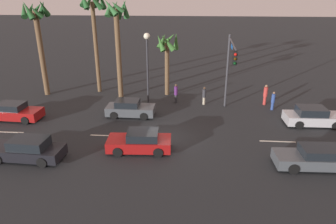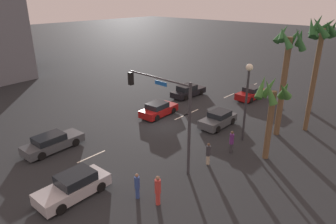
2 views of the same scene
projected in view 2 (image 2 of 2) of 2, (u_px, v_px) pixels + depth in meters
The scene contains 22 objects.
ground_plane at pixel (163, 125), 28.22m from camera, with size 220.00×220.00×0.00m, color #232628.
lane_stripe_0 at pixel (253, 85), 40.72m from camera, with size 2.12×0.14×0.01m, color silver.
lane_stripe_1 at pixel (229, 96), 36.38m from camera, with size 2.35×0.14×0.01m, color silver.
lane_stripe_2 at pixel (191, 112), 31.17m from camera, with size 2.42×0.14×0.01m, color silver.
lane_stripe_3 at pixel (182, 117), 30.12m from camera, with size 2.17×0.14×0.01m, color silver.
lane_stripe_4 at pixel (92, 157), 22.68m from camera, with size 2.49×0.14×0.01m, color silver.
car_0 at pixel (158, 109), 30.22m from camera, with size 4.24×2.05×1.38m.
car_1 at pixel (74, 186), 18.06m from camera, with size 4.43×2.00×1.44m.
car_2 at pixel (218, 119), 27.82m from camera, with size 4.01×1.87×1.38m.
car_3 at pixel (52, 143), 23.50m from camera, with size 4.72×1.94×1.31m.
car_4 at pixel (188, 91), 35.99m from camera, with size 4.72×2.00×1.41m.
car_5 at pixel (251, 93), 35.17m from camera, with size 4.32×2.02×1.39m.
traffic_signal at pixel (166, 106), 20.26m from camera, with size 0.50×6.11×6.43m.
streetlamp at pixel (247, 88), 23.69m from camera, with size 0.56×0.56×6.46m.
pedestrian_0 at pixel (137, 185), 17.76m from camera, with size 0.37×0.37×1.67m.
pedestrian_1 at pixel (158, 190), 17.18m from camera, with size 0.40×0.40×1.90m.
pedestrian_2 at pixel (208, 153), 21.36m from camera, with size 0.43×0.43×1.68m.
pedestrian_3 at pixel (232, 141), 22.95m from camera, with size 0.36×0.36×1.80m.
palm_tree_0 at pixel (272, 100), 20.90m from camera, with size 2.42×2.41×6.24m.
palm_tree_1 at pixel (287, 58), 23.87m from camera, with size 2.23×2.71×9.30m.
palm_tree_2 at pixel (319, 47), 29.18m from camera, with size 2.64×2.54×9.19m.
palm_tree_3 at pixel (319, 45), 24.48m from camera, with size 2.49×2.64×9.98m.
Camera 2 is at (18.98, 17.57, 11.36)m, focal length 32.24 mm.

